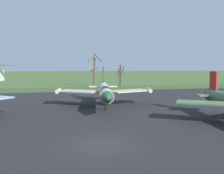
{
  "coord_description": "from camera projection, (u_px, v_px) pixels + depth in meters",
  "views": [
    {
      "loc": [
        -3.25,
        -15.65,
        5.32
      ],
      "look_at": [
        4.05,
        13.07,
        2.84
      ],
      "focal_mm": 38.18,
      "sensor_mm": 36.0,
      "label": 1
    }
  ],
  "objects": [
    {
      "name": "jet_fighter_rear_center",
      "position": [
        105.0,
        91.0,
        31.14
      ],
      "size": [
        13.45,
        15.93,
        5.44
      ],
      "color": "#B7B293",
      "rests_on": "ground"
    },
    {
      "name": "grass_verge_strip",
      "position": [
        66.0,
        89.0,
        57.05
      ],
      "size": [
        141.22,
        12.0,
        0.06
      ],
      "primitive_type": "cube",
      "color": "#365027",
      "rests_on": "ground"
    },
    {
      "name": "asphalt_apron",
      "position": [
        79.0,
        110.0,
        29.44
      ],
      "size": [
        81.22,
        45.17,
        0.05
      ],
      "primitive_type": "cube",
      "color": "black",
      "rests_on": "ground"
    },
    {
      "name": "bare_tree_far_right",
      "position": [
        121.0,
        75.0,
        65.47
      ],
      "size": [
        2.12,
        2.33,
        5.88
      ],
      "color": "#42382D",
      "rests_on": "ground"
    },
    {
      "name": "ground_plane",
      "position": [
        102.0,
        145.0,
        16.36
      ],
      "size": [
        600.0,
        600.0,
        0.0
      ],
      "primitive_type": "plane",
      "color": "#425B2D"
    },
    {
      "name": "bare_tree_right_of_center",
      "position": [
        95.0,
        70.0,
        64.68
      ],
      "size": [
        3.92,
        3.96,
        8.93
      ],
      "color": "brown",
      "rests_on": "ground"
    }
  ]
}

